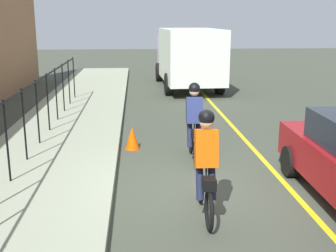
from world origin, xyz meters
name	(u,v)px	position (x,y,z in m)	size (l,w,h in m)	color
ground_plane	(207,189)	(0.00, 0.00, 0.00)	(80.00, 80.00, 0.00)	#3E4337
lane_line_centre	(288,187)	(0.00, -1.60, 0.00)	(36.00, 0.12, 0.01)	yellow
sidewalk	(28,191)	(0.00, 3.40, 0.07)	(40.00, 3.20, 0.15)	gray
iron_fence	(15,117)	(1.00, 3.80, 1.27)	(17.03, 0.04, 1.60)	black
cyclist_lead	(206,165)	(-1.18, 0.24, 0.91)	(1.71, 0.37, 1.83)	black
cyclist_follow	(194,123)	(1.73, 0.04, 0.91)	(1.71, 0.37, 1.83)	black
box_truck_background	(188,55)	(12.42, -1.10, 1.55)	(6.80, 2.75, 2.78)	silver
traffic_cone_near	(132,138)	(2.78, 1.46, 0.29)	(0.36, 0.36, 0.57)	#FB4D03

